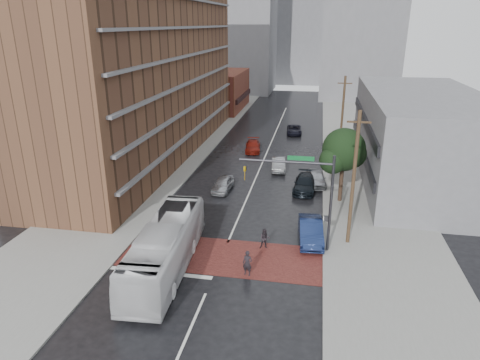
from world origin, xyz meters
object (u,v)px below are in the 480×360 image
Objects in this scene: suv_travel at (294,130)px; car_parked_near at (311,231)px; transit_bus at (166,247)px; pedestrian_b at (265,239)px; car_travel_a at (223,184)px; car_parked_mid at (305,184)px; car_travel_c at (253,146)px; pedestrian_a at (247,263)px; car_parked_far at (316,178)px; car_travel_b at (278,164)px.

suv_travel is 33.15m from car_parked_near.
pedestrian_b is (6.06, 3.98, -0.87)m from transit_bus.
car_travel_a is 7.99m from car_parked_mid.
car_travel_c is at bearing -119.46° from suv_travel.
car_travel_a is at bearing 117.92° from pedestrian_a.
pedestrian_a reaches higher than car_parked_near.
transit_bus is 10.98m from car_parked_near.
car_parked_far is (1.08, 1.74, 0.01)m from car_parked_mid.
pedestrian_b is 12.30m from car_parked_mid.
transit_bus is at bearing -126.00° from car_parked_far.
transit_bus is 39.24m from suv_travel.
pedestrian_b is at bearing -94.44° from suv_travel.
pedestrian_a reaches higher than car_parked_mid.
pedestrian_a is 3.76m from pedestrian_b.
car_travel_a is 0.93× the size of car_travel_b.
car_parked_near reaches higher than car_parked_far.
transit_bus is 3.01× the size of car_travel_a.
transit_bus reaches higher than car_travel_b.
transit_bus is 2.79× the size of car_travel_b.
car_travel_b is 0.98× the size of car_parked_far.
car_travel_c is 1.05× the size of car_parked_far.
transit_bus reaches higher than car_parked_far.
car_parked_mid is 1.15× the size of car_parked_far.
transit_bus is 5.46m from pedestrian_a.
pedestrian_a is 0.44× the size of car_travel_a.
transit_bus is 7.65× the size of pedestrian_b.
car_travel_a is at bearing -107.13° from suv_travel.
pedestrian_b is at bearing -59.01° from car_travel_a.
car_travel_a reaches higher than car_travel_c.
car_travel_c is (-3.96, 6.95, -0.03)m from car_travel_b.
car_travel_b is 0.87× the size of car_parked_near.
car_travel_a is 0.86× the size of suv_travel.
car_parked_far is at bearing 23.49° from car_travel_a.
car_travel_b reaches higher than suv_travel.
suv_travel is 0.93× the size of car_parked_near.
suv_travel is at bearing 77.71° from transit_bus.
pedestrian_a is 6.75m from car_parked_near.
suv_travel is at bearing 91.71° from car_parked_far.
pedestrian_a is 15.08m from car_travel_a.
transit_bus is 7.30m from pedestrian_b.
transit_bus is 18.16m from car_parked_mid.
car_parked_far is (4.20, -4.05, 0.04)m from car_travel_b.
pedestrian_b is at bearing -86.25° from car_travel_c.
transit_bus is at bearing -155.73° from pedestrian_b.
car_travel_a is (-5.45, 10.60, -0.10)m from pedestrian_b.
car_parked_near is 10.30m from car_parked_mid.
car_travel_a is at bearing -129.30° from car_travel_b.
pedestrian_a is 0.41× the size of car_travel_b.
car_parked_mid is at bearing 58.75° from transit_bus.
car_parked_mid is (3.06, 15.76, -0.14)m from pedestrian_a.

